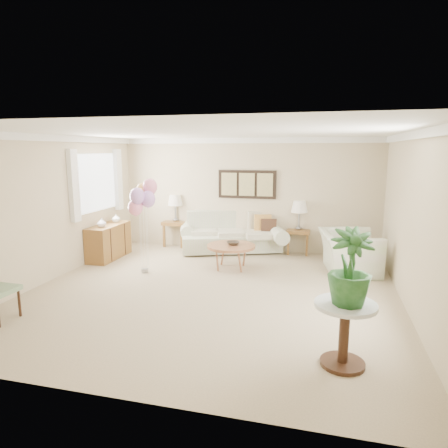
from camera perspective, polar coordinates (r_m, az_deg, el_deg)
name	(u,v)px	position (r m, az deg, el deg)	size (l,w,h in m)	color
ground_plane	(212,292)	(6.73, -1.79, -9.71)	(6.00, 6.00, 0.00)	tan
room_shell	(206,194)	(6.48, -2.58, 4.29)	(6.04, 6.04, 2.60)	#C6B596
wall_art_triptych	(247,184)	(9.24, 3.30, 5.67)	(1.35, 0.06, 0.65)	black
sofa	(232,235)	(9.34, 1.13, -1.64)	(2.79, 1.68, 0.92)	beige
end_table_left	(176,225)	(9.85, -6.91, -0.14)	(0.57, 0.52, 0.62)	brown
end_table_right	(298,233)	(9.20, 10.59, -1.32)	(0.51, 0.47, 0.56)	brown
lamp_left	(175,201)	(9.76, -6.99, 3.28)	(0.37, 0.37, 0.64)	gray
lamp_right	(299,208)	(9.10, 10.71, 2.32)	(0.37, 0.37, 0.65)	gray
coffee_table	(231,247)	(7.90, 1.03, -3.27)	(0.96, 0.96, 0.48)	#985D3C
decor_bowl	(233,243)	(7.90, 1.31, -2.75)	(0.26, 0.26, 0.06)	#32281F
armchair	(349,252)	(8.09, 17.42, -3.84)	(1.20, 1.05, 0.78)	beige
side_table	(345,319)	(4.60, 16.89, -12.81)	(0.67, 0.67, 0.72)	silver
potted_plant	(350,267)	(4.37, 17.57, -5.91)	(0.46, 0.46, 0.82)	#174816
credenza	(109,242)	(9.03, -16.13, -2.42)	(0.46, 1.20, 0.74)	brown
vase_white	(102,223)	(8.70, -17.09, 0.17)	(0.18, 0.18, 0.19)	silver
vase_sage	(116,218)	(9.21, -15.17, 0.80)	(0.18, 0.18, 0.18)	silver
balloon_cluster	(143,197)	(7.59, -11.52, 3.86)	(0.49, 0.55, 1.81)	gray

